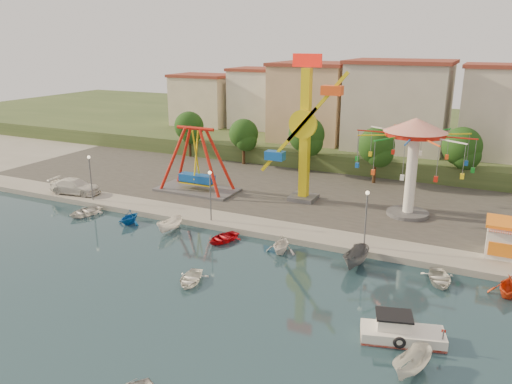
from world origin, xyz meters
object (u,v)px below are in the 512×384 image
Objects in this scene: wave_swinger at (414,145)px; skiff at (412,364)px; rowboat_a at (190,279)px; cabin_motorboat at (400,333)px; pirate_ship_ride at (196,161)px; kamikaze_tower at (307,134)px; van at (75,186)px.

skiff is (4.61, -26.26, -7.49)m from wave_swinger.
wave_swinger reaches higher than rowboat_a.
cabin_motorboat is at bearing 130.08° from skiff.
pirate_ship_ride is at bearing 127.87° from cabin_motorboat.
cabin_motorboat is 16.51m from rowboat_a.
wave_swinger is (11.56, 0.04, -0.29)m from kamikaze_tower.
skiff is at bearing -58.33° from kamikaze_tower.
wave_swinger is 3.17× the size of skiff.
cabin_motorboat is (14.94, -22.97, -7.99)m from kamikaze_tower.
skiff is at bearing -84.84° from cabin_motorboat.
van is at bearing -166.03° from wave_swinger.
rowboat_a is at bearing -94.03° from kamikaze_tower.
rowboat_a is 18.20m from skiff.
pirate_ship_ride reaches higher than rowboat_a.
van reaches higher than rowboat_a.
cabin_motorboat is 1.53× the size of skiff.
pirate_ship_ride is 35.43m from cabin_motorboat.
cabin_motorboat is at bearing -81.66° from wave_swinger.
pirate_ship_ride reaches higher than skiff.
kamikaze_tower reaches higher than van.
rowboat_a is (-1.56, -22.11, -8.14)m from kamikaze_tower.
wave_swinger is at bearing 119.16° from skiff.
van is at bearing -150.34° from pirate_ship_ride.
kamikaze_tower is 1.42× the size of wave_swinger.
wave_swinger is 26.91m from rowboat_a.
wave_swinger is (24.97, 2.11, 3.80)m from pirate_ship_ride.
pirate_ship_ride reaches higher than van.
van is (-12.80, -7.29, -2.89)m from pirate_ship_ride.
skiff is (29.58, -24.15, -3.69)m from pirate_ship_ride.
rowboat_a is at bearing -125.89° from van.
van is at bearing 139.53° from rowboat_a.
skiff is at bearing -26.16° from rowboat_a.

